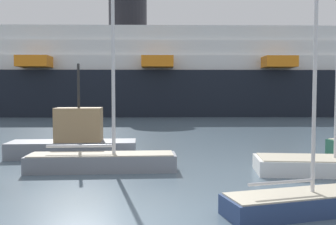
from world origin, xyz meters
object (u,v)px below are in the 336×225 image
Objects in this scene: fishing_boat_0 at (75,140)px; cruise_ship at (261,77)px; sailboat_1 at (301,201)px; sailboat_2 at (102,158)px.

fishing_boat_0 is 0.06× the size of cruise_ship.
sailboat_1 is 8.13m from sailboat_2.
sailboat_1 is 1.03× the size of fishing_boat_0.
cruise_ship reaches higher than fishing_boat_0.
sailboat_2 reaches higher than sailboat_1.
fishing_boat_0 is 41.69m from cruise_ship.
sailboat_2 is (-6.25, 5.20, 0.18)m from sailboat_1.
cruise_ship is at bearing 64.15° from sailboat_2.
fishing_boat_0 is at bearing 116.81° from sailboat_2.
fishing_boat_0 is at bearing 117.19° from sailboat_1.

